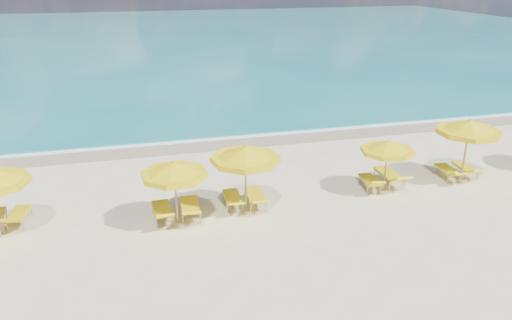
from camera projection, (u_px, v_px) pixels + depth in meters
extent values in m
plane|color=beige|center=(266.00, 205.00, 18.34)|extent=(120.00, 120.00, 0.00)
cube|color=#147175|center=(160.00, 38.00, 61.62)|extent=(120.00, 80.00, 0.30)
cube|color=tan|center=(226.00, 141.00, 25.02)|extent=(120.00, 2.60, 0.01)
cube|color=white|center=(223.00, 136.00, 25.74)|extent=(120.00, 1.20, 0.03)
cube|color=white|center=(105.00, 102.00, 32.25)|extent=(14.00, 0.36, 0.05)
cube|color=white|center=(280.00, 71.00, 41.89)|extent=(18.00, 0.30, 0.05)
cylinder|color=tan|center=(176.00, 194.00, 16.65)|extent=(0.07, 0.07, 2.18)
cone|color=yellow|center=(174.00, 168.00, 16.32)|extent=(2.82, 2.82, 0.44)
cylinder|color=yellow|center=(174.00, 174.00, 16.39)|extent=(2.85, 2.85, 0.17)
sphere|color=tan|center=(174.00, 162.00, 16.24)|extent=(0.10, 0.10, 0.10)
cylinder|color=tan|center=(246.00, 180.00, 17.49)|extent=(0.07, 0.07, 2.39)
cone|color=yellow|center=(245.00, 153.00, 17.13)|extent=(2.96, 2.96, 0.48)
cylinder|color=yellow|center=(245.00, 159.00, 17.21)|extent=(2.99, 2.99, 0.19)
sphere|color=tan|center=(245.00, 146.00, 17.04)|extent=(0.11, 0.11, 0.11)
cylinder|color=tan|center=(386.00, 167.00, 19.17)|extent=(0.06, 0.06, 2.00)
cone|color=yellow|center=(388.00, 146.00, 18.87)|extent=(2.31, 2.31, 0.40)
cylinder|color=yellow|center=(387.00, 151.00, 18.94)|extent=(2.33, 2.33, 0.16)
sphere|color=tan|center=(388.00, 141.00, 18.80)|extent=(0.09, 0.09, 0.09)
cylinder|color=tan|center=(465.00, 150.00, 20.15)|extent=(0.08, 0.08, 2.48)
cone|color=yellow|center=(469.00, 126.00, 19.77)|extent=(3.25, 3.25, 0.50)
cylinder|color=yellow|center=(468.00, 132.00, 19.86)|extent=(3.28, 3.28, 0.20)
sphere|color=tan|center=(470.00, 120.00, 19.68)|extent=(0.11, 0.11, 0.11)
cube|color=yellow|center=(19.00, 213.00, 16.94)|extent=(0.65, 1.26, 0.07)
cube|color=yellow|center=(11.00, 221.00, 16.10)|extent=(0.59, 0.56, 0.38)
cube|color=yellow|center=(162.00, 209.00, 17.19)|extent=(0.64, 1.34, 0.08)
cube|color=yellow|center=(165.00, 216.00, 16.31)|extent=(0.61, 0.59, 0.39)
cube|color=yellow|center=(190.00, 205.00, 17.43)|extent=(0.72, 1.44, 0.09)
cube|color=yellow|center=(192.00, 213.00, 16.47)|extent=(0.67, 0.66, 0.39)
cube|color=yellow|center=(232.00, 196.00, 18.15)|extent=(0.63, 1.28, 0.08)
cube|color=yellow|center=(236.00, 204.00, 17.29)|extent=(0.59, 0.60, 0.32)
cube|color=yellow|center=(255.00, 195.00, 18.25)|extent=(0.68, 1.35, 0.08)
cube|color=yellow|center=(260.00, 202.00, 17.35)|extent=(0.63, 0.63, 0.35)
cube|color=yellow|center=(369.00, 180.00, 19.61)|extent=(0.72, 1.28, 0.07)
cube|color=yellow|center=(377.00, 184.00, 18.77)|extent=(0.61, 0.57, 0.41)
cube|color=yellow|center=(388.00, 173.00, 20.03)|extent=(0.70, 1.48, 0.09)
cube|color=yellow|center=(401.00, 179.00, 19.03)|extent=(0.67, 0.66, 0.42)
cube|color=yellow|center=(447.00, 169.00, 20.60)|extent=(0.70, 1.30, 0.08)
cube|color=yellow|center=(459.00, 174.00, 19.74)|extent=(0.62, 0.62, 0.34)
cube|color=yellow|center=(464.00, 167.00, 20.90)|extent=(0.66, 1.24, 0.07)
cube|color=yellow|center=(476.00, 171.00, 20.07)|extent=(0.59, 0.59, 0.32)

